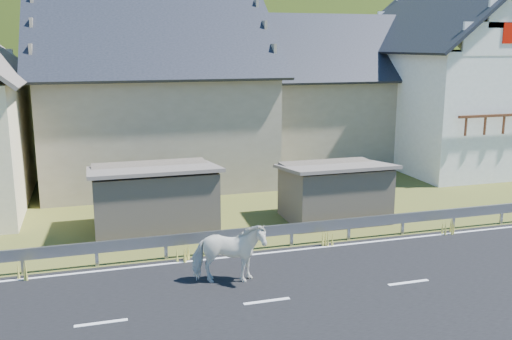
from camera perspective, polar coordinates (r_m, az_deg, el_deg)
name	(u,v)px	position (r m, az deg, el deg)	size (l,w,h in m)	color
ground	(267,303)	(14.60, 1.09, -13.13)	(160.00, 160.00, 0.00)	#363E13
road	(267,302)	(14.59, 1.09, -13.06)	(60.00, 7.00, 0.04)	black
lane_markings	(267,301)	(14.58, 1.09, -12.97)	(60.00, 6.60, 0.01)	silver
guardrail	(231,235)	(17.67, -2.55, -6.53)	(28.10, 0.09, 0.75)	#93969B
shed_left	(154,200)	(19.84, -10.18, -2.97)	(4.30, 3.30, 2.40)	#675A4C
shed_right	(334,193)	(21.08, 7.83, -2.26)	(3.80, 2.90, 2.20)	#675A4C
house_stone_a	(151,81)	(27.76, -10.43, 8.77)	(10.80, 9.80, 8.90)	gray
house_stone_b	(329,83)	(32.35, 7.27, 8.66)	(9.80, 8.80, 8.10)	gray
house_white	(455,68)	(32.67, 19.31, 9.56)	(8.80, 10.80, 9.70)	white
mountain	(116,126)	(194.54, -13.80, 4.27)	(440.00, 280.00, 260.00)	#243C10
horse	(229,253)	(15.33, -2.74, -8.33)	(1.97, 0.90, 1.66)	white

